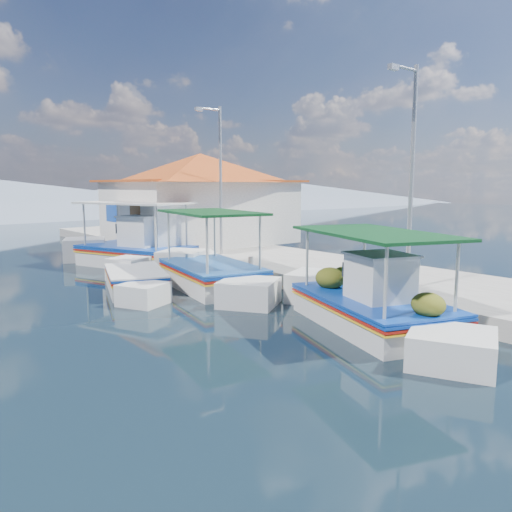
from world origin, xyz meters
TOP-DOWN VIEW (x-y plane):
  - ground at (0.00, 0.00)m, footprint 160.00×160.00m
  - quay at (5.90, 6.00)m, footprint 5.00×44.00m
  - bollards at (3.80, 5.25)m, footprint 0.20×17.20m
  - main_caique at (2.11, 1.36)m, footprint 3.91×7.28m
  - caique_green_canopy at (1.68, 7.52)m, footprint 3.13×7.38m
  - caique_blue_hull at (-0.43, 8.75)m, footprint 2.91×5.42m
  - caique_far at (1.87, 13.36)m, footprint 4.44×7.89m
  - harbor_building at (6.20, 15.00)m, footprint 10.49×10.49m
  - lamp_post_near at (4.51, 2.00)m, footprint 1.21×0.14m
  - lamp_post_far at (4.51, 11.00)m, footprint 1.21×0.14m
  - mountain_ridge at (6.54, 56.00)m, footprint 171.40×96.00m

SIDE VIEW (x-z plane):
  - ground at x=0.00m, z-range 0.00..0.00m
  - quay at x=5.90m, z-range 0.00..0.50m
  - caique_blue_hull at x=-0.43m, z-range -0.23..0.79m
  - caique_green_canopy at x=1.68m, z-range -0.99..1.82m
  - main_caique at x=2.11m, z-range -0.78..1.76m
  - caique_far at x=1.87m, z-range -0.93..2.03m
  - bollards at x=3.80m, z-range 0.50..0.80m
  - mountain_ridge at x=6.54m, z-range -0.71..4.79m
  - harbor_building at x=6.20m, z-range 0.58..4.98m
  - lamp_post_near at x=4.51m, z-range 0.85..6.85m
  - lamp_post_far at x=4.51m, z-range 0.85..6.85m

